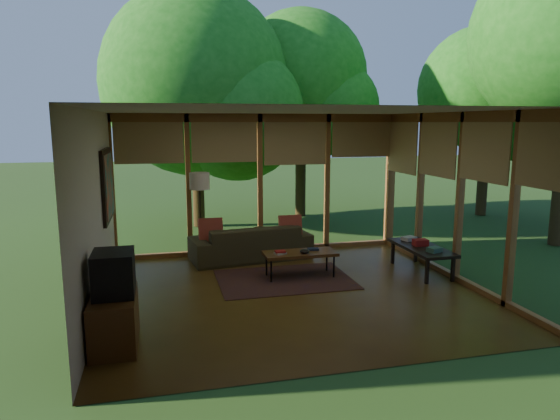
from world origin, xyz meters
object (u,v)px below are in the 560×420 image
object	(u,v)px
sofa	(251,242)
floor_lamp	(200,186)
coffee_table	(300,254)
media_cabinet	(115,319)
television	(114,273)
side_console	(422,249)

from	to	relation	value
sofa	floor_lamp	xyz separation A→B (m)	(-0.92, 0.02, 1.08)
floor_lamp	coffee_table	bearing A→B (deg)	-40.70
media_cabinet	sofa	bearing A→B (deg)	55.93
media_cabinet	floor_lamp	bearing A→B (deg)	68.71
television	side_console	distance (m)	5.17
side_console	sofa	bearing A→B (deg)	150.66
television	floor_lamp	world-z (taller)	floor_lamp
coffee_table	media_cabinet	bearing A→B (deg)	-144.96
television	coffee_table	world-z (taller)	television
sofa	floor_lamp	world-z (taller)	floor_lamp
sofa	floor_lamp	size ratio (longest dim) A/B	1.35
media_cabinet	coffee_table	world-z (taller)	media_cabinet
media_cabinet	coffee_table	distance (m)	3.39
side_console	television	bearing A→B (deg)	-160.44
coffee_table	side_console	world-z (taller)	side_console
sofa	television	xyz separation A→B (m)	(-2.17, -3.23, 0.53)
sofa	television	size ratio (longest dim) A/B	4.04
media_cabinet	floor_lamp	distance (m)	3.66
media_cabinet	coffee_table	bearing A→B (deg)	35.04
sofa	coffee_table	xyz separation A→B (m)	(0.59, -1.28, 0.07)
media_cabinet	side_console	world-z (taller)	media_cabinet
floor_lamp	coffee_table	world-z (taller)	floor_lamp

